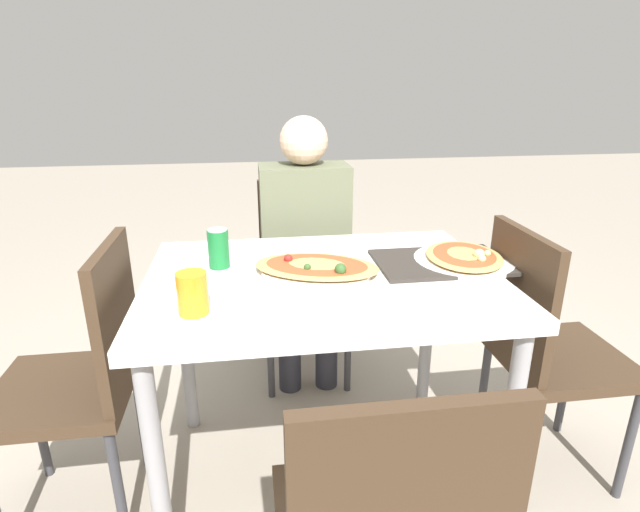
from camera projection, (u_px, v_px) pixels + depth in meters
ground_plane at (323, 472)px, 1.79m from camera, size 14.00×14.00×0.00m
dining_table at (323, 301)px, 1.56m from camera, size 1.08×0.78×0.77m
chair_far_seated at (303, 268)px, 2.29m from camera, size 0.40×0.40×0.90m
chair_side_left at (84, 372)px, 1.49m from camera, size 0.40×0.40×0.90m
chair_side_right at (544, 343)px, 1.65m from camera, size 0.40×0.40×0.90m
person_seated at (305, 236)px, 2.12m from camera, size 0.37×0.24×1.19m
pizza_main at (317, 268)px, 1.53m from camera, size 0.44×0.35×0.06m
soda_can at (218, 248)px, 1.57m from camera, size 0.07×0.07×0.12m
drink_glass at (193, 293)px, 1.26m from camera, size 0.08×0.08×0.11m
serving_tray at (441, 262)px, 1.62m from camera, size 0.42×0.28×0.01m
pizza_second at (464, 258)px, 1.62m from camera, size 0.32×0.35×0.06m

